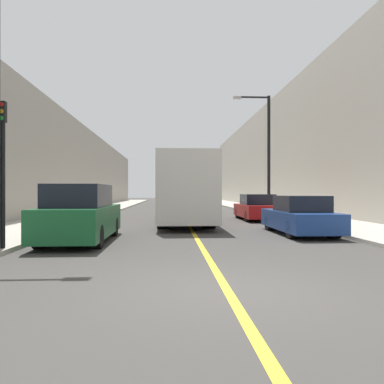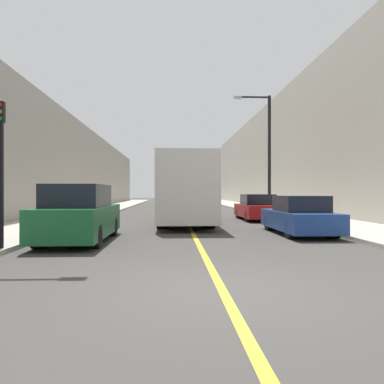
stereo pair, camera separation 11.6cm
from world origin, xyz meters
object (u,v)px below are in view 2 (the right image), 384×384
at_px(car_right_near, 299,217).
at_px(bus, 183,189).
at_px(street_lamp_left, 3,90).
at_px(street_lamp_right, 266,148).
at_px(car_right_mid, 257,208).
at_px(traffic_light, 1,168).
at_px(parked_suv_left, 80,215).

bearing_deg(car_right_near, bus, 124.94).
height_order(bus, street_lamp_left, street_lamp_left).
bearing_deg(street_lamp_right, bus, -146.71).
relative_size(bus, street_lamp_left, 1.59).
relative_size(car_right_near, car_right_mid, 1.00).
distance_m(car_right_mid, street_lamp_right, 4.59).
height_order(street_lamp_right, traffic_light, street_lamp_right).
height_order(car_right_near, car_right_mid, car_right_mid).
xyz_separation_m(car_right_mid, street_lamp_left, (-9.27, -11.29, 3.57)).
height_order(street_lamp_left, street_lamp_right, street_lamp_right).
distance_m(car_right_near, car_right_mid, 7.25).
xyz_separation_m(parked_suv_left, car_right_near, (7.81, 1.73, -0.19)).
relative_size(car_right_mid, traffic_light, 1.18).
bearing_deg(street_lamp_right, parked_suv_left, -128.51).
distance_m(bus, street_lamp_left, 11.51).
bearing_deg(car_right_mid, parked_suv_left, -131.18).
bearing_deg(bus, traffic_light, -117.30).
distance_m(parked_suv_left, street_lamp_left, 4.33).
distance_m(bus, car_right_mid, 4.57).
bearing_deg(bus, street_lamp_left, -116.44).
distance_m(bus, traffic_light, 11.15).
xyz_separation_m(car_right_near, street_lamp_left, (-9.22, -4.03, 3.58)).
bearing_deg(parked_suv_left, traffic_light, -125.34).
height_order(car_right_near, traffic_light, traffic_light).
height_order(car_right_mid, street_lamp_left, street_lamp_left).
height_order(bus, street_lamp_right, street_lamp_right).
distance_m(bus, street_lamp_right, 7.01).
bearing_deg(car_right_mid, traffic_light, -130.13).
bearing_deg(car_right_near, car_right_mid, 89.62).
xyz_separation_m(car_right_near, traffic_light, (-9.33, -3.87, 1.58)).
relative_size(parked_suv_left, car_right_near, 1.08).
bearing_deg(street_lamp_left, street_lamp_right, 52.59).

